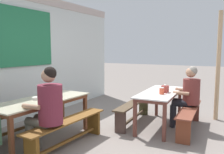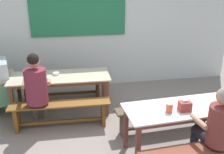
# 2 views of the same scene
# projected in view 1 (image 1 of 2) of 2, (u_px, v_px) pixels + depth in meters

# --- Properties ---
(ground_plane) EXTENTS (40.00, 40.00, 0.00)m
(ground_plane) POSITION_uv_depth(u_px,v_px,m) (128.00, 136.00, 4.28)
(ground_plane) COLOR gray
(backdrop_wall) EXTENTS (6.34, 0.23, 2.84)m
(backdrop_wall) POSITION_uv_depth(u_px,v_px,m) (30.00, 53.00, 5.30)
(backdrop_wall) COLOR silver
(backdrop_wall) RESTS_ON ground_plane
(dining_table_far) EXTENTS (1.83, 0.77, 0.73)m
(dining_table_far) POSITION_uv_depth(u_px,v_px,m) (42.00, 103.00, 4.00)
(dining_table_far) COLOR #BBB597
(dining_table_far) RESTS_ON ground_plane
(dining_table_near) EXTENTS (1.70, 0.76, 0.73)m
(dining_table_near) POSITION_uv_depth(u_px,v_px,m) (160.00, 95.00, 4.73)
(dining_table_near) COLOR silver
(dining_table_near) RESTS_ON ground_plane
(bench_far_back) EXTENTS (1.72, 0.35, 0.45)m
(bench_far_back) POSITION_uv_depth(u_px,v_px,m) (20.00, 118.00, 4.34)
(bench_far_back) COLOR brown
(bench_far_back) RESTS_ON ground_plane
(bench_far_front) EXTENTS (1.69, 0.34, 0.45)m
(bench_far_front) POSITION_uv_depth(u_px,v_px,m) (68.00, 129.00, 3.75)
(bench_far_front) COLOR brown
(bench_far_front) RESTS_ON ground_plane
(bench_near_back) EXTENTS (1.66, 0.35, 0.45)m
(bench_near_back) POSITION_uv_depth(u_px,v_px,m) (133.00, 109.00, 5.02)
(bench_near_back) COLOR #4F3E2C
(bench_near_back) RESTS_ON ground_plane
(bench_near_front) EXTENTS (1.68, 0.39, 0.45)m
(bench_near_front) POSITION_uv_depth(u_px,v_px,m) (189.00, 115.00, 4.52)
(bench_near_front) COLOR brown
(bench_near_front) RESTS_ON ground_plane
(person_near_front) EXTENTS (0.47, 0.57, 1.25)m
(person_near_front) POSITION_uv_depth(u_px,v_px,m) (188.00, 93.00, 4.67)
(person_near_front) COLOR black
(person_near_front) RESTS_ON ground_plane
(person_left_back_turned) EXTENTS (0.48, 0.59, 1.33)m
(person_left_back_turned) POSITION_uv_depth(u_px,v_px,m) (47.00, 106.00, 3.42)
(person_left_back_turned) COLOR #666256
(person_left_back_turned) RESTS_ON ground_plane
(tissue_box) EXTENTS (0.16, 0.12, 0.16)m
(tissue_box) POSITION_uv_depth(u_px,v_px,m) (165.00, 89.00, 4.63)
(tissue_box) COLOR #963630
(tissue_box) RESTS_ON dining_table_near
(condiment_jar) EXTENTS (0.09, 0.09, 0.13)m
(condiment_jar) POSITION_uv_depth(u_px,v_px,m) (162.00, 91.00, 4.44)
(condiment_jar) COLOR #E25536
(condiment_jar) RESTS_ON dining_table_near
(soup_bowl) EXTENTS (0.12, 0.12, 0.05)m
(soup_bowl) POSITION_uv_depth(u_px,v_px,m) (35.00, 98.00, 3.96)
(soup_bowl) COLOR silver
(soup_bowl) RESTS_ON dining_table_far
(wooden_support_post) EXTENTS (0.09, 0.09, 2.41)m
(wooden_support_post) POSITION_uv_depth(u_px,v_px,m) (218.00, 66.00, 5.15)
(wooden_support_post) COLOR tan
(wooden_support_post) RESTS_ON ground_plane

